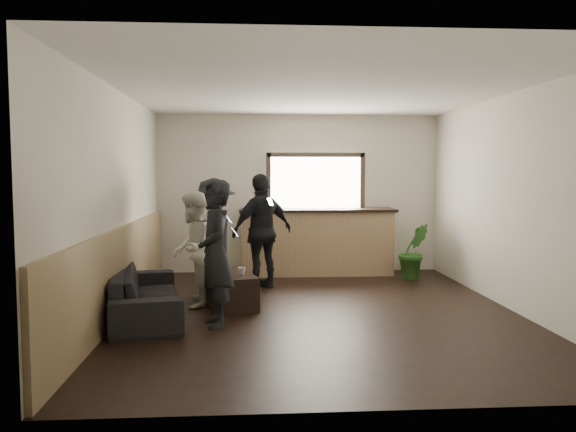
{
  "coord_description": "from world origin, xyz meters",
  "views": [
    {
      "loc": [
        -0.86,
        -7.0,
        1.77
      ],
      "look_at": [
        -0.36,
        0.4,
        1.2
      ],
      "focal_mm": 35.0,
      "sensor_mm": 36.0,
      "label": 1
    }
  ],
  "objects": [
    {
      "name": "person_b",
      "position": [
        -1.61,
        0.41,
        0.76
      ],
      "size": [
        0.59,
        0.75,
        1.53
      ],
      "rotation": [
        0.0,
        0.0,
        -1.59
      ],
      "color": "silver",
      "rests_on": "ground"
    },
    {
      "name": "bar_counter",
      "position": [
        0.3,
        2.7,
        0.64
      ],
      "size": [
        2.7,
        0.68,
        2.13
      ],
      "color": "#A37E59",
      "rests_on": "ground"
    },
    {
      "name": "coffee_table",
      "position": [
        -1.15,
        0.38,
        0.22
      ],
      "size": [
        0.81,
        1.12,
        0.45
      ],
      "primitive_type": "cube",
      "rotation": [
        0.0,
        0.0,
        0.28
      ],
      "color": "black",
      "rests_on": "ground"
    },
    {
      "name": "person_c",
      "position": [
        -1.39,
        1.34,
        0.85
      ],
      "size": [
        0.75,
        1.16,
        1.69
      ],
      "rotation": [
        0.0,
        0.0,
        -1.68
      ],
      "color": "black",
      "rests_on": "ground"
    },
    {
      "name": "cup_b",
      "position": [
        -0.98,
        0.25,
        0.49
      ],
      "size": [
        0.11,
        0.11,
        0.1
      ],
      "primitive_type": "imported",
      "rotation": [
        0.0,
        0.0,
        4.62
      ],
      "color": "silver",
      "rests_on": "coffee_table"
    },
    {
      "name": "person_a",
      "position": [
        -1.26,
        -0.56,
        0.85
      ],
      "size": [
        0.54,
        0.7,
        1.69
      ],
      "rotation": [
        0.0,
        0.0,
        -1.33
      ],
      "color": "black",
      "rests_on": "ground"
    },
    {
      "name": "ground",
      "position": [
        0.0,
        0.0,
        0.0
      ],
      "size": [
        5.0,
        6.0,
        0.01
      ],
      "primitive_type": "cube",
      "color": "black"
    },
    {
      "name": "potted_plant",
      "position": [
        1.86,
        2.14,
        0.47
      ],
      "size": [
        0.57,
        0.49,
        0.93
      ],
      "primitive_type": "imported",
      "rotation": [
        0.0,
        0.0,
        0.16
      ],
      "color": "#2D6623",
      "rests_on": "ground"
    },
    {
      "name": "person_d",
      "position": [
        -0.68,
        1.53,
        0.88
      ],
      "size": [
        1.11,
        0.9,
        1.76
      ],
      "rotation": [
        0.0,
        0.0,
        -2.6
      ],
      "color": "black",
      "rests_on": "ground"
    },
    {
      "name": "cup_a",
      "position": [
        -1.33,
        0.47,
        0.49
      ],
      "size": [
        0.14,
        0.14,
        0.09
      ],
      "primitive_type": "imported",
      "rotation": [
        0.0,
        0.0,
        6.09
      ],
      "color": "silver",
      "rests_on": "coffee_table"
    },
    {
      "name": "room_shell",
      "position": [
        -0.74,
        0.0,
        1.47
      ],
      "size": [
        5.01,
        6.01,
        2.8
      ],
      "color": "silver",
      "rests_on": "ground"
    },
    {
      "name": "sofa",
      "position": [
        -2.15,
        -0.12,
        0.3
      ],
      "size": [
        1.17,
        2.14,
        0.59
      ],
      "primitive_type": "imported",
      "rotation": [
        0.0,
        0.0,
        1.76
      ],
      "color": "black",
      "rests_on": "ground"
    }
  ]
}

